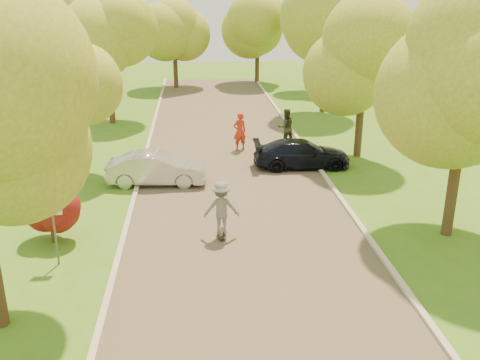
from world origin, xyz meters
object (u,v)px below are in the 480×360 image
object	(u,v)px
street_sign	(53,217)
person_olive	(286,127)
silver_sedan	(157,169)
person_striped	(240,131)
skateboarder	(221,208)
longboard	(222,234)
dark_sedan	(302,154)

from	to	relation	value
street_sign	person_olive	distance (m)	15.21
street_sign	silver_sedan	distance (m)	7.34
person_striped	person_olive	xyz separation A→B (m)	(2.49, 0.73, -0.01)
street_sign	skateboarder	xyz separation A→B (m)	(5.01, 1.49, -0.53)
silver_sedan	longboard	bearing A→B (deg)	-151.29
street_sign	silver_sedan	world-z (taller)	street_sign
skateboarder	person_striped	xyz separation A→B (m)	(1.49, 10.05, -0.05)
dark_sedan	longboard	distance (m)	8.15
skateboarder	person_olive	bearing A→B (deg)	-109.81
person_striped	dark_sedan	bearing A→B (deg)	110.31
dark_sedan	skateboarder	xyz separation A→B (m)	(-4.09, -7.03, 0.39)
silver_sedan	person_olive	size ratio (longest dim) A/B	2.15
person_striped	person_olive	world-z (taller)	person_striped
silver_sedan	skateboarder	xyz separation A→B (m)	(2.43, -5.33, 0.35)
dark_sedan	person_olive	distance (m)	3.76
longboard	skateboarder	size ratio (longest dim) A/B	0.51
skateboarder	street_sign	bearing A→B (deg)	16.98
skateboarder	silver_sedan	bearing A→B (deg)	-65.01
silver_sedan	skateboarder	world-z (taller)	skateboarder
person_olive	person_striped	bearing A→B (deg)	1.51
silver_sedan	skateboarder	bearing A→B (deg)	-151.29
silver_sedan	dark_sedan	distance (m)	6.74
longboard	skateboarder	xyz separation A→B (m)	(-0.00, 0.00, 0.93)
silver_sedan	dark_sedan	xyz separation A→B (m)	(6.53, 1.70, -0.04)
longboard	person_olive	size ratio (longest dim) A/B	0.49
dark_sedan	longboard	size ratio (longest dim) A/B	4.74
longboard	skateboarder	world-z (taller)	skateboarder
silver_sedan	person_striped	world-z (taller)	person_striped
dark_sedan	person_striped	size ratio (longest dim) A/B	2.27
silver_sedan	person_olive	world-z (taller)	person_olive
person_striped	silver_sedan	bearing A→B (deg)	29.80
silver_sedan	skateboarder	distance (m)	5.87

